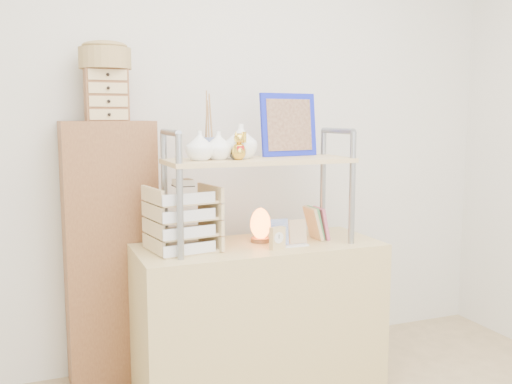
{
  "coord_description": "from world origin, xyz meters",
  "views": [
    {
      "loc": [
        -1.02,
        -1.34,
        1.37
      ],
      "look_at": [
        -0.02,
        1.2,
        1.01
      ],
      "focal_mm": 40.0,
      "sensor_mm": 36.0,
      "label": 1
    }
  ],
  "objects_px": {
    "desk": "(259,318)",
    "salt_lamp": "(260,225)",
    "cabinet": "(111,254)",
    "letter_tray": "(183,222)"
  },
  "relations": [
    {
      "from": "desk",
      "to": "salt_lamp",
      "type": "height_order",
      "value": "salt_lamp"
    },
    {
      "from": "salt_lamp",
      "to": "desk",
      "type": "bearing_deg",
      "value": -118.87
    },
    {
      "from": "cabinet",
      "to": "salt_lamp",
      "type": "xyz_separation_m",
      "value": [
        0.69,
        -0.32,
        0.16
      ]
    },
    {
      "from": "cabinet",
      "to": "desk",
      "type": "bearing_deg",
      "value": -30.8
    },
    {
      "from": "cabinet",
      "to": "salt_lamp",
      "type": "height_order",
      "value": "cabinet"
    },
    {
      "from": "desk",
      "to": "cabinet",
      "type": "relative_size",
      "value": 0.89
    },
    {
      "from": "desk",
      "to": "letter_tray",
      "type": "relative_size",
      "value": 3.57
    },
    {
      "from": "desk",
      "to": "letter_tray",
      "type": "xyz_separation_m",
      "value": [
        -0.38,
        0.0,
        0.51
      ]
    },
    {
      "from": "desk",
      "to": "salt_lamp",
      "type": "bearing_deg",
      "value": 61.13
    },
    {
      "from": "cabinet",
      "to": "letter_tray",
      "type": "distance_m",
      "value": 0.51
    }
  ]
}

